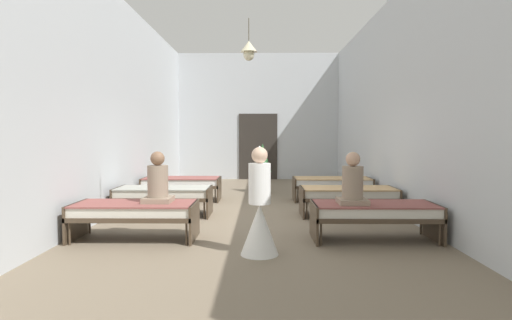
{
  "coord_description": "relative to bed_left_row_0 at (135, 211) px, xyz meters",
  "views": [
    {
      "loc": [
        0.11,
        -8.23,
        1.64
      ],
      "look_at": [
        0.0,
        0.57,
        1.09
      ],
      "focal_mm": 28.85,
      "sensor_mm": 36.0,
      "label": 1
    }
  ],
  "objects": [
    {
      "name": "patient_seated_primary",
      "position": [
        3.37,
        -0.06,
        0.43
      ],
      "size": [
        0.44,
        0.44,
        0.8
      ],
      "color": "gray",
      "rests_on": "bed_right_row_0"
    },
    {
      "name": "bed_right_row_2",
      "position": [
        3.72,
        3.8,
        0.0
      ],
      "size": [
        1.9,
        0.84,
        0.57
      ],
      "color": "#473828",
      "rests_on": "ground"
    },
    {
      "name": "ground_plane",
      "position": [
        1.86,
        1.9,
        -0.49
      ],
      "size": [
        6.42,
        14.28,
        0.1
      ],
      "primitive_type": "cube",
      "color": "#7A6B56"
    },
    {
      "name": "bed_left_row_1",
      "position": [
        0.0,
        1.9,
        0.0
      ],
      "size": [
        1.9,
        0.84,
        0.57
      ],
      "color": "#473828",
      "rests_on": "ground"
    },
    {
      "name": "bed_left_row_0",
      "position": [
        0.0,
        0.0,
        0.0
      ],
      "size": [
        1.9,
        0.84,
        0.57
      ],
      "color": "#473828",
      "rests_on": "ground"
    },
    {
      "name": "bed_right_row_0",
      "position": [
        3.72,
        0.0,
        0.0
      ],
      "size": [
        1.9,
        0.84,
        0.57
      ],
      "color": "#473828",
      "rests_on": "ground"
    },
    {
      "name": "bed_right_row_1",
      "position": [
        3.72,
        1.9,
        0.0
      ],
      "size": [
        1.9,
        0.84,
        0.57
      ],
      "color": "#473828",
      "rests_on": "ground"
    },
    {
      "name": "potted_plant",
      "position": [
        2.01,
        5.31,
        0.36
      ],
      "size": [
        0.51,
        0.51,
        1.39
      ],
      "color": "brown",
      "rests_on": "ground"
    },
    {
      "name": "bed_left_row_2",
      "position": [
        0.0,
        3.8,
        0.0
      ],
      "size": [
        1.9,
        0.84,
        0.57
      ],
      "color": "#473828",
      "rests_on": "ground"
    },
    {
      "name": "nurse_near_aisle",
      "position": [
        1.95,
        -0.81,
        0.09
      ],
      "size": [
        0.52,
        0.52,
        1.49
      ],
      "rotation": [
        0.0,
        0.0,
        4.47
      ],
      "color": "white",
      "rests_on": "ground"
    },
    {
      "name": "patient_seated_secondary",
      "position": [
        0.35,
        0.06,
        0.43
      ],
      "size": [
        0.44,
        0.44,
        0.8
      ],
      "color": "gray",
      "rests_on": "bed_left_row_0"
    },
    {
      "name": "room_shell",
      "position": [
        1.86,
        3.22,
        1.86
      ],
      "size": [
        6.22,
        13.88,
        4.59
      ],
      "color": "silver",
      "rests_on": "ground"
    }
  ]
}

